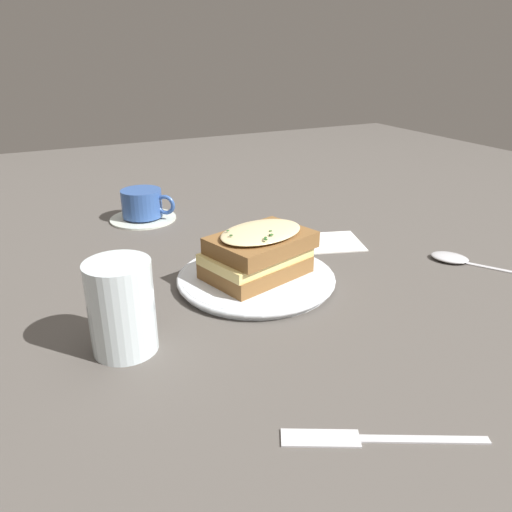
# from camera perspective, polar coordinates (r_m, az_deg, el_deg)

# --- Properties ---
(ground_plane) EXTENTS (2.40, 2.40, 0.00)m
(ground_plane) POSITION_cam_1_polar(r_m,az_deg,el_deg) (0.77, -0.09, -2.47)
(ground_plane) COLOR #514C47
(dinner_plate) EXTENTS (0.24, 0.24, 0.01)m
(dinner_plate) POSITION_cam_1_polar(r_m,az_deg,el_deg) (0.75, 0.00, -2.55)
(dinner_plate) COLOR white
(dinner_plate) RESTS_ON ground_plane
(sandwich) EXTENTS (0.18, 0.14, 0.07)m
(sandwich) POSITION_cam_1_polar(r_m,az_deg,el_deg) (0.74, 0.23, 0.39)
(sandwich) COLOR brown
(sandwich) RESTS_ON dinner_plate
(teacup_with_saucer) EXTENTS (0.13, 0.13, 0.06)m
(teacup_with_saucer) POSITION_cam_1_polar(r_m,az_deg,el_deg) (1.05, -12.82, 5.52)
(teacup_with_saucer) COLOR silver
(teacup_with_saucer) RESTS_ON ground_plane
(water_glass) EXTENTS (0.08, 0.08, 0.11)m
(water_glass) POSITION_cam_1_polar(r_m,az_deg,el_deg) (0.60, -15.11, -5.66)
(water_glass) COLOR silver
(water_glass) RESTS_ON ground_plane
(fork) EXTENTS (0.18, 0.10, 0.00)m
(fork) POSITION_cam_1_polar(r_m,az_deg,el_deg) (0.50, 11.74, -19.69)
(fork) COLOR silver
(fork) RESTS_ON ground_plane
(spoon) EXTENTS (0.12, 0.16, 0.01)m
(spoon) POSITION_cam_1_polar(r_m,az_deg,el_deg) (0.89, 21.85, -0.30)
(spoon) COLOR silver
(spoon) RESTS_ON ground_plane
(napkin) EXTENTS (0.15, 0.13, 0.00)m
(napkin) POSITION_cam_1_polar(r_m,az_deg,el_deg) (0.91, 8.12, 1.61)
(napkin) COLOR white
(napkin) RESTS_ON ground_plane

